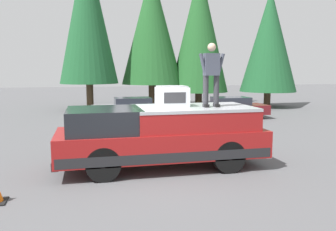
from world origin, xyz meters
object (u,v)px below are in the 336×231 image
Objects in this scene: parked_car_maroon at (229,108)px; person_on_truck_bed at (211,73)px; parked_car_silver at (131,109)px; compressor_unit at (172,96)px; pickup_truck at (162,136)px.

person_on_truck_bed is at bearing 154.04° from parked_car_maroon.
parked_car_silver is (0.85, 5.20, 0.00)m from parked_car_maroon.
compressor_unit is 0.20× the size of parked_car_silver.
parked_car_silver is at bearing -1.90° from pickup_truck.
compressor_unit is 9.21m from parked_car_silver.
compressor_unit is at bearing 147.89° from parked_car_maroon.
parked_car_silver is at bearing 80.74° from parked_car_maroon.
pickup_truck is 9.25m from parked_car_silver.
parked_car_maroon is at bearing -25.96° from person_on_truck_bed.
pickup_truck is at bearing 111.62° from compressor_unit.
person_on_truck_bed is at bearing -100.10° from pickup_truck.
person_on_truck_bed is (-0.36, -0.99, 0.62)m from compressor_unit.
compressor_unit is (0.13, -0.32, 1.05)m from pickup_truck.
pickup_truck is 1.11m from compressor_unit.
pickup_truck reaches higher than parked_car_silver.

